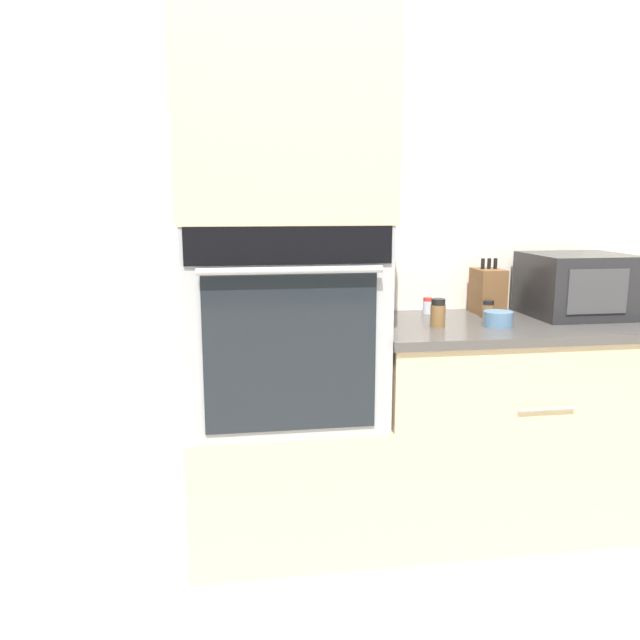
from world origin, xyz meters
TOP-DOWN VIEW (x-y plane):
  - ground_plane at (0.00, 0.00)m, footprint 12.00×12.00m
  - wall_back at (0.00, 0.63)m, footprint 8.00×0.05m
  - oven_cabinet_base at (-0.37, 0.30)m, footprint 0.74×0.60m
  - wall_oven at (-0.37, 0.30)m, footprint 0.71×0.64m
  - oven_cabinet_upper at (-0.37, 0.30)m, footprint 0.74×0.60m
  - counter_unit at (0.56, 0.30)m, footprint 1.15×0.63m
  - microwave at (0.88, 0.37)m, footprint 0.41×0.37m
  - knife_block at (0.53, 0.48)m, footprint 0.11×0.16m
  - bowl at (0.46, 0.21)m, footprint 0.11×0.11m
  - condiment_jar_near at (0.49, 0.37)m, footprint 0.05×0.05m
  - condiment_jar_mid at (0.23, 0.23)m, footprint 0.06×0.06m
  - condiment_jar_far at (0.28, 0.51)m, footprint 0.04×0.04m

SIDE VIEW (x-z plane):
  - ground_plane at x=0.00m, z-range 0.00..0.00m
  - oven_cabinet_base at x=-0.37m, z-range 0.00..0.52m
  - counter_unit at x=0.56m, z-range 0.00..0.86m
  - bowl at x=0.46m, z-range 0.86..0.92m
  - wall_oven at x=-0.37m, z-range 0.52..1.26m
  - condiment_jar_far at x=0.28m, z-range 0.86..0.93m
  - condiment_jar_near at x=0.49m, z-range 0.86..0.93m
  - condiment_jar_mid at x=0.23m, z-range 0.86..0.97m
  - knife_block at x=0.53m, z-range 0.84..1.08m
  - microwave at x=0.88m, z-range 0.86..1.12m
  - wall_back at x=0.00m, z-range 0.00..2.50m
  - oven_cabinet_upper at x=-0.37m, z-range 1.26..1.97m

